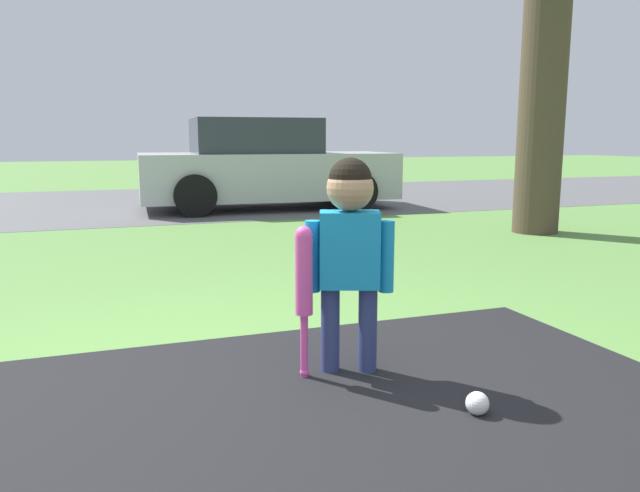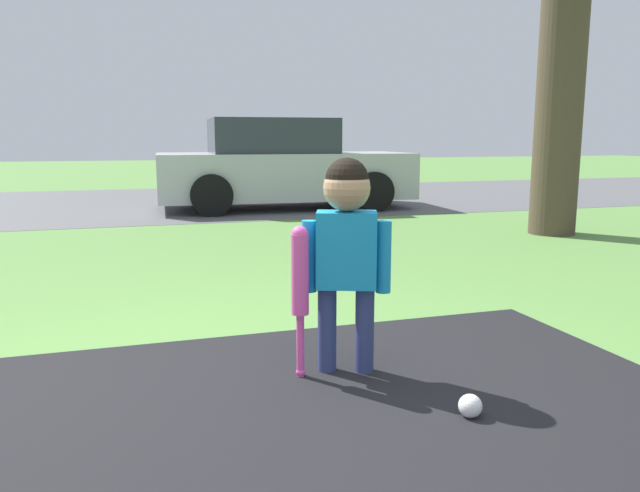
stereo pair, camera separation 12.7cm
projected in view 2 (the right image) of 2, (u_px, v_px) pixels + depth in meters
ground_plane at (204, 419)px, 2.46m from camera, size 60.00×60.00×0.00m
street_strip at (139, 203)px, 10.66m from camera, size 40.00×6.00×0.01m
child at (346, 235)px, 2.85m from camera, size 0.39×0.24×1.01m
baseball_bat at (300, 280)px, 2.82m from camera, size 0.08×0.08×0.71m
sports_ball at (470, 406)px, 2.47m from camera, size 0.09×0.09×0.09m
parked_car at (281, 167)px, 9.76m from camera, size 3.97×2.00×1.39m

